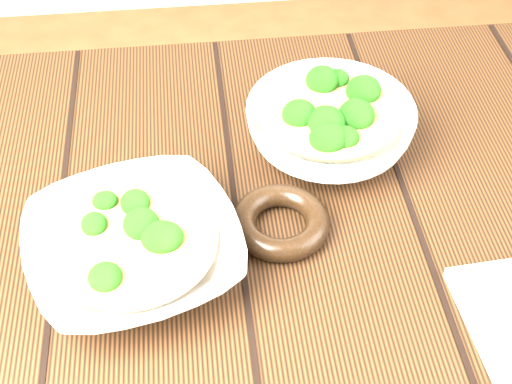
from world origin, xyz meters
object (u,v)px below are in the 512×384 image
Objects in this scene: soup_bowl_back at (329,126)px; trivet at (281,222)px; table at (259,311)px; soup_bowl_front at (134,249)px.

soup_bowl_back is 0.15m from trivet.
table is at bearing -139.60° from trivet.
trivet is at bearing 12.12° from soup_bowl_front.
trivet is at bearing 40.40° from table.
table is 0.14m from trivet.
soup_bowl_front is 0.16m from trivet.
soup_bowl_back is 2.38× the size of trivet.
soup_bowl_back reaches higher than soup_bowl_front.
soup_bowl_front is 1.04× the size of soup_bowl_back.
soup_bowl_front is (-0.13, -0.01, 0.15)m from table.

